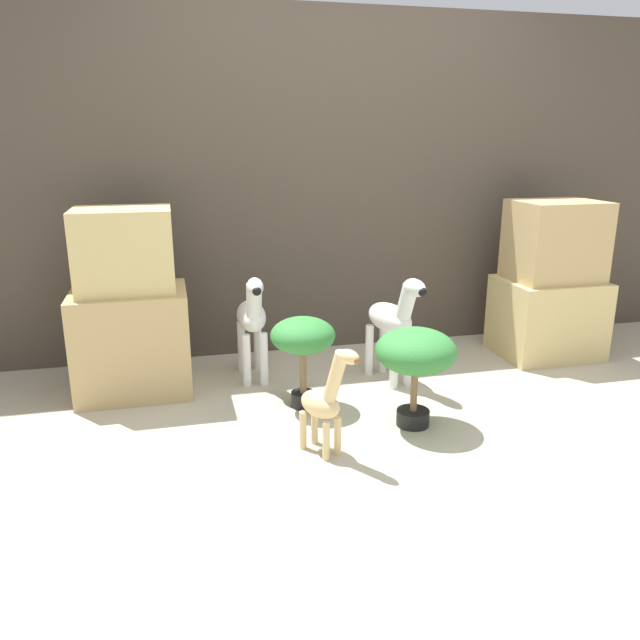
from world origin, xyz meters
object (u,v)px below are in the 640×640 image
at_px(zebra_left, 252,319).
at_px(zebra_right, 393,320).
at_px(giraffe_figurine, 325,401).
at_px(potted_palm_front, 416,355).
at_px(potted_palm_back, 303,340).

bearing_deg(zebra_left, zebra_right, -16.35).
xyz_separation_m(zebra_left, giraffe_figurine, (0.19, -1.00, -0.12)).
relative_size(zebra_left, potted_palm_front, 1.31).
relative_size(potted_palm_front, potted_palm_back, 1.02).
height_order(giraffe_figurine, potted_palm_back, giraffe_figurine).
bearing_deg(potted_palm_back, potted_palm_front, -35.82).
relative_size(zebra_right, giraffe_figurine, 1.22).
bearing_deg(zebra_right, giraffe_figurine, -128.22).
xyz_separation_m(zebra_right, giraffe_figurine, (-0.61, -0.77, -0.12)).
bearing_deg(potted_palm_back, zebra_right, 20.85).
bearing_deg(potted_palm_front, potted_palm_back, 144.18).
distance_m(zebra_left, potted_palm_front, 1.08).
bearing_deg(potted_palm_front, zebra_left, 130.78).
xyz_separation_m(giraffe_figurine, potted_palm_front, (0.51, 0.19, 0.11)).
distance_m(zebra_right, potted_palm_front, 0.59).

